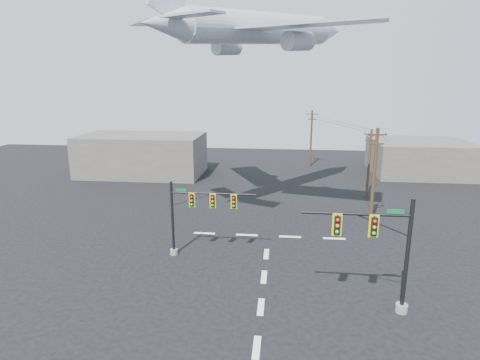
# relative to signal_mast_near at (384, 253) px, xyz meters

# --- Properties ---
(ground) EXTENTS (120.00, 120.00, 0.00)m
(ground) POSITION_rel_signal_mast_near_xyz_m (-7.35, -0.34, -3.93)
(ground) COLOR black
(ground) RESTS_ON ground
(lane_markings) EXTENTS (14.00, 21.20, 0.01)m
(lane_markings) POSITION_rel_signal_mast_near_xyz_m (-7.35, 5.00, -3.92)
(lane_markings) COLOR white
(lane_markings) RESTS_ON ground
(signal_mast_near) EXTENTS (6.76, 0.81, 7.35)m
(signal_mast_near) POSITION_rel_signal_mast_near_xyz_m (0.00, 0.00, 0.00)
(signal_mast_near) COLOR gray
(signal_mast_near) RESTS_ON ground
(signal_mast_far) EXTENTS (7.01, 0.68, 6.22)m
(signal_mast_far) POSITION_rel_signal_mast_near_xyz_m (-13.23, 6.77, -0.37)
(signal_mast_far) COLOR gray
(signal_mast_far) RESTS_ON ground
(utility_pole_a) EXTENTS (1.87, 0.75, 9.69)m
(utility_pole_a) POSITION_rel_signal_mast_near_xyz_m (2.50, 15.20, 1.14)
(utility_pole_a) COLOR #412F1C
(utility_pole_a) RESTS_ON ground
(utility_pole_b) EXTENTS (1.70, 0.28, 8.40)m
(utility_pole_b) POSITION_rel_signal_mast_near_xyz_m (4.07, 25.15, 0.47)
(utility_pole_b) COLOR #412F1C
(utility_pole_b) RESTS_ON ground
(utility_pole_c) EXTENTS (1.81, 0.79, 9.23)m
(utility_pole_c) POSITION_rel_signal_mast_near_xyz_m (-1.64, 43.26, 0.90)
(utility_pole_c) COLOR #412F1C
(utility_pole_c) RESTS_ON ground
(power_lines) EXTENTS (7.33, 28.07, 0.25)m
(power_lines) POSITION_rel_signal_mast_near_xyz_m (1.93, 29.34, 4.32)
(power_lines) COLOR black
(airliner) EXTENTS (22.24, 23.85, 7.40)m
(airliner) POSITION_rel_signal_mast_near_xyz_m (-8.53, 18.09, 14.88)
(airliner) COLOR silver
(building_left) EXTENTS (18.00, 10.00, 6.00)m
(building_left) POSITION_rel_signal_mast_near_xyz_m (-27.35, 34.66, -0.93)
(building_left) COLOR #625C57
(building_left) RESTS_ON ground
(building_right) EXTENTS (14.00, 12.00, 5.00)m
(building_right) POSITION_rel_signal_mast_near_xyz_m (14.65, 39.66, -1.43)
(building_right) COLOR #625C57
(building_right) RESTS_ON ground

